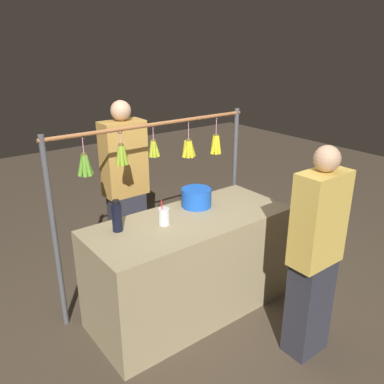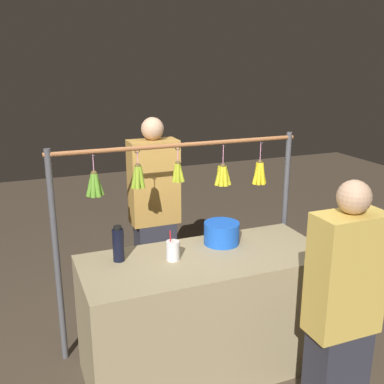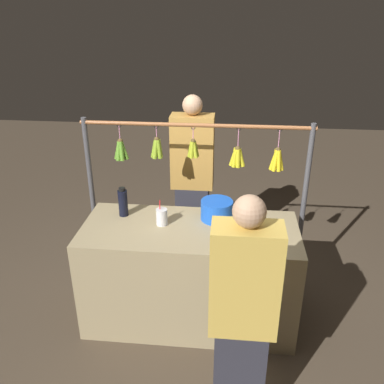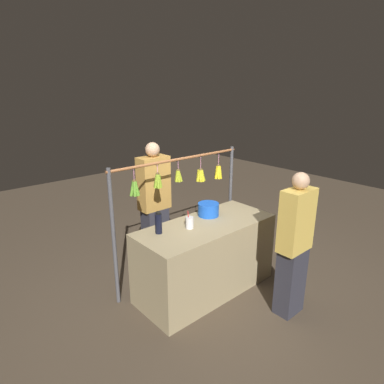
{
  "view_description": "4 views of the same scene",
  "coord_description": "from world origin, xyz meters",
  "px_view_note": "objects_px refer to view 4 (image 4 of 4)",
  "views": [
    {
      "loc": [
        1.73,
        2.28,
        2.17
      ],
      "look_at": [
        -0.02,
        0.0,
        1.08
      ],
      "focal_mm": 37.19,
      "sensor_mm": 36.0,
      "label": 1
    },
    {
      "loc": [
        1.13,
        2.57,
        2.13
      ],
      "look_at": [
        0.1,
        0.0,
        1.32
      ],
      "focal_mm": 42.69,
      "sensor_mm": 36.0,
      "label": 2
    },
    {
      "loc": [
        -0.29,
        2.69,
        2.41
      ],
      "look_at": [
        -0.02,
        0.0,
        1.16
      ],
      "focal_mm": 38.06,
      "sensor_mm": 36.0,
      "label": 3
    },
    {
      "loc": [
        2.43,
        2.52,
        2.36
      ],
      "look_at": [
        0.22,
        0.0,
        1.28
      ],
      "focal_mm": 31.06,
      "sensor_mm": 36.0,
      "label": 4
    }
  ],
  "objects_px": {
    "blue_bucket": "(208,209)",
    "vendor_person": "(155,206)",
    "drink_cup": "(190,223)",
    "water_bottle": "(158,223)",
    "customer_person": "(294,247)"
  },
  "relations": [
    {
      "from": "blue_bucket",
      "to": "vendor_person",
      "type": "height_order",
      "value": "vendor_person"
    },
    {
      "from": "drink_cup",
      "to": "vendor_person",
      "type": "height_order",
      "value": "vendor_person"
    },
    {
      "from": "water_bottle",
      "to": "drink_cup",
      "type": "distance_m",
      "value": 0.36
    },
    {
      "from": "water_bottle",
      "to": "customer_person",
      "type": "relative_size",
      "value": 0.15
    },
    {
      "from": "water_bottle",
      "to": "customer_person",
      "type": "bearing_deg",
      "value": 131.86
    },
    {
      "from": "water_bottle",
      "to": "blue_bucket",
      "type": "bearing_deg",
      "value": -178.9
    },
    {
      "from": "customer_person",
      "to": "vendor_person",
      "type": "bearing_deg",
      "value": -75.75
    },
    {
      "from": "water_bottle",
      "to": "blue_bucket",
      "type": "distance_m",
      "value": 0.75
    },
    {
      "from": "water_bottle",
      "to": "drink_cup",
      "type": "height_order",
      "value": "water_bottle"
    },
    {
      "from": "blue_bucket",
      "to": "water_bottle",
      "type": "bearing_deg",
      "value": 1.1
    },
    {
      "from": "blue_bucket",
      "to": "drink_cup",
      "type": "height_order",
      "value": "drink_cup"
    },
    {
      "from": "drink_cup",
      "to": "water_bottle",
      "type": "bearing_deg",
      "value": -19.75
    },
    {
      "from": "drink_cup",
      "to": "customer_person",
      "type": "height_order",
      "value": "customer_person"
    },
    {
      "from": "water_bottle",
      "to": "drink_cup",
      "type": "xyz_separation_m",
      "value": [
        -0.33,
        0.12,
        -0.05
      ]
    },
    {
      "from": "blue_bucket",
      "to": "customer_person",
      "type": "xyz_separation_m",
      "value": [
        -0.19,
        1.07,
        -0.16
      ]
    }
  ]
}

